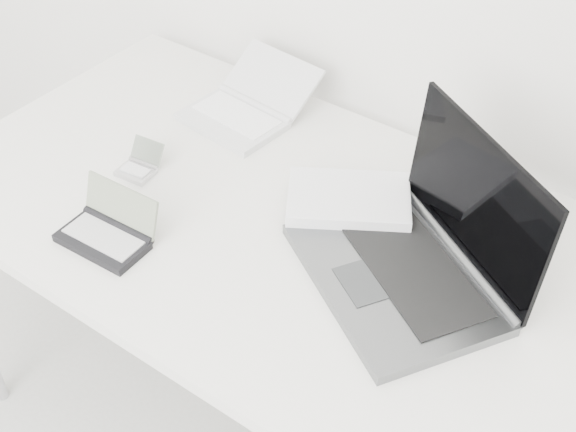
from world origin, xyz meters
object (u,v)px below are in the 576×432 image
Objects in this scene: desk at (312,252)px; palmtop_charcoal at (108,232)px; laptop_large at (402,242)px; netbook_open_white at (244,109)px.

palmtop_charcoal reaches higher than desk.
palmtop_charcoal is at bearing -141.77° from desk.
laptop_large reaches higher than desk.
desk is at bearing -135.48° from laptop_large.
laptop_large is 1.93× the size of netbook_open_white.
netbook_open_white is at bearing -169.44° from laptop_large.
palmtop_charcoal is (-0.31, -0.24, 0.07)m from desk.
desk is 5.48× the size of netbook_open_white.
desk is 2.83× the size of laptop_large.
desk is 0.43m from netbook_open_white.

